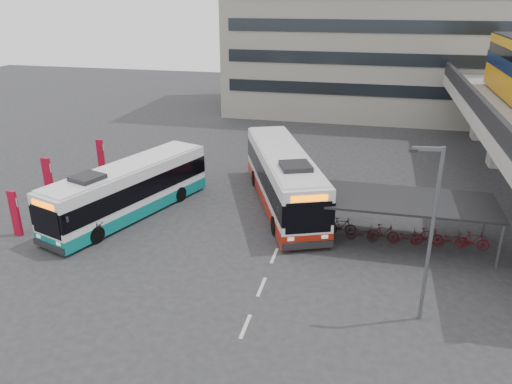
% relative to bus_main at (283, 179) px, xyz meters
% --- Properties ---
extents(ground, '(120.00, 120.00, 0.00)m').
position_rel_bus_main_xyz_m(ground, '(-1.73, -6.67, -1.76)').
color(ground, '#28282B').
rests_on(ground, ground).
extents(bike_shelter, '(10.00, 4.00, 2.54)m').
position_rel_bus_main_xyz_m(bike_shelter, '(6.74, -3.67, -0.46)').
color(bike_shelter, '#595B60').
rests_on(bike_shelter, ground).
extents(road_markings, '(0.15, 7.60, 0.01)m').
position_rel_bus_main_xyz_m(road_markings, '(0.77, -9.67, -1.75)').
color(road_markings, beige).
rests_on(road_markings, ground).
extents(bus_main, '(7.32, 12.93, 3.79)m').
position_rel_bus_main_xyz_m(bus_main, '(0.00, 0.00, 0.00)').
color(bus_main, white).
rests_on(bus_main, ground).
extents(bus_teal, '(6.12, 11.68, 3.40)m').
position_rel_bus_main_xyz_m(bus_teal, '(-8.72, -3.63, -0.18)').
color(bus_teal, white).
rests_on(bus_teal, ground).
extents(pedestrian, '(0.50, 0.72, 1.89)m').
position_rel_bus_main_xyz_m(pedestrian, '(-8.79, -7.17, -0.81)').
color(pedestrian, black).
rests_on(pedestrian, ground).
extents(lamp_post, '(1.30, 0.33, 7.42)m').
position_rel_bus_main_xyz_m(lamp_post, '(7.57, -10.52, 2.47)').
color(lamp_post, '#595B60').
rests_on(lamp_post, ground).
extents(sign_totem_south, '(0.57, 0.24, 2.63)m').
position_rel_bus_main_xyz_m(sign_totem_south, '(-13.57, -7.60, -0.40)').
color(sign_totem_south, '#A10922').
rests_on(sign_totem_south, ground).
extents(sign_totem_mid, '(0.60, 0.19, 2.78)m').
position_rel_bus_main_xyz_m(sign_totem_mid, '(-15.02, -2.48, -0.33)').
color(sign_totem_mid, '#A10922').
rests_on(sign_totem_mid, ground).
extents(sign_totem_north, '(0.53, 0.23, 2.46)m').
position_rel_bus_main_xyz_m(sign_totem_north, '(-14.47, 3.19, -0.49)').
color(sign_totem_north, '#A10922').
rests_on(sign_totem_north, ground).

